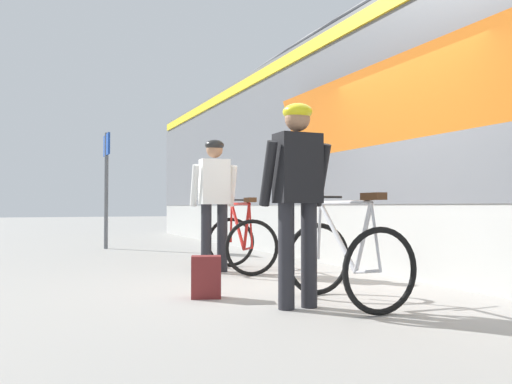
{
  "coord_description": "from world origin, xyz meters",
  "views": [
    {
      "loc": [
        -2.86,
        -4.64,
        0.87
      ],
      "look_at": [
        -0.29,
        1.13,
        1.05
      ],
      "focal_mm": 35.93,
      "sensor_mm": 36.0,
      "label": 1
    }
  ],
  "objects_px": {
    "train_car": "(407,139)",
    "backpack_on_platform": "(206,277)",
    "cyclist_far_in_dark": "(297,185)",
    "bicycle_far_silver": "(346,259)",
    "cyclist_near_in_white": "(214,193)",
    "bicycle_near_red": "(241,241)",
    "platform_sign_post": "(106,170)"
  },
  "relations": [
    {
      "from": "cyclist_near_in_white",
      "to": "bicycle_near_red",
      "type": "height_order",
      "value": "cyclist_near_in_white"
    },
    {
      "from": "cyclist_far_in_dark",
      "to": "bicycle_near_red",
      "type": "distance_m",
      "value": 2.65
    },
    {
      "from": "cyclist_far_in_dark",
      "to": "bicycle_far_silver",
      "type": "relative_size",
      "value": 1.61
    },
    {
      "from": "cyclist_far_in_dark",
      "to": "platform_sign_post",
      "type": "height_order",
      "value": "platform_sign_post"
    },
    {
      "from": "bicycle_near_red",
      "to": "bicycle_far_silver",
      "type": "relative_size",
      "value": 1.04
    },
    {
      "from": "bicycle_far_silver",
      "to": "backpack_on_platform",
      "type": "bearing_deg",
      "value": 142.38
    },
    {
      "from": "train_car",
      "to": "bicycle_far_silver",
      "type": "distance_m",
      "value": 4.33
    },
    {
      "from": "bicycle_near_red",
      "to": "bicycle_far_silver",
      "type": "distance_m",
      "value": 2.54
    },
    {
      "from": "cyclist_far_in_dark",
      "to": "backpack_on_platform",
      "type": "distance_m",
      "value": 1.29
    },
    {
      "from": "cyclist_near_in_white",
      "to": "bicycle_near_red",
      "type": "relative_size",
      "value": 1.55
    },
    {
      "from": "cyclist_far_in_dark",
      "to": "cyclist_near_in_white",
      "type": "bearing_deg",
      "value": 86.68
    },
    {
      "from": "train_car",
      "to": "backpack_on_platform",
      "type": "relative_size",
      "value": 49.36
    },
    {
      "from": "platform_sign_post",
      "to": "cyclist_near_in_white",
      "type": "bearing_deg",
      "value": -79.92
    },
    {
      "from": "train_car",
      "to": "backpack_on_platform",
      "type": "height_order",
      "value": "train_car"
    },
    {
      "from": "cyclist_far_in_dark",
      "to": "platform_sign_post",
      "type": "distance_m",
      "value": 7.09
    },
    {
      "from": "cyclist_far_in_dark",
      "to": "backpack_on_platform",
      "type": "bearing_deg",
      "value": 125.6
    },
    {
      "from": "bicycle_near_red",
      "to": "cyclist_far_in_dark",
      "type": "bearing_deg",
      "value": -101.44
    },
    {
      "from": "cyclist_far_in_dark",
      "to": "train_car",
      "type": "bearing_deg",
      "value": 37.42
    },
    {
      "from": "backpack_on_platform",
      "to": "bicycle_near_red",
      "type": "bearing_deg",
      "value": 77.01
    },
    {
      "from": "cyclist_near_in_white",
      "to": "bicycle_near_red",
      "type": "bearing_deg",
      "value": -8.69
    },
    {
      "from": "bicycle_near_red",
      "to": "platform_sign_post",
      "type": "relative_size",
      "value": 0.47
    },
    {
      "from": "bicycle_near_red",
      "to": "platform_sign_post",
      "type": "bearing_deg",
      "value": 104.33
    },
    {
      "from": "bicycle_near_red",
      "to": "platform_sign_post",
      "type": "xyz_separation_m",
      "value": [
        -1.15,
        4.52,
        1.22
      ]
    },
    {
      "from": "bicycle_far_silver",
      "to": "cyclist_far_in_dark",
      "type": "bearing_deg",
      "value": 177.45
    },
    {
      "from": "bicycle_near_red",
      "to": "train_car",
      "type": "bearing_deg",
      "value": 2.91
    },
    {
      "from": "bicycle_far_silver",
      "to": "cyclist_near_in_white",
      "type": "bearing_deg",
      "value": 97.35
    },
    {
      "from": "train_car",
      "to": "cyclist_far_in_dark",
      "type": "bearing_deg",
      "value": -142.58
    },
    {
      "from": "bicycle_near_red",
      "to": "backpack_on_platform",
      "type": "distance_m",
      "value": 2.05
    },
    {
      "from": "platform_sign_post",
      "to": "cyclist_far_in_dark",
      "type": "bearing_deg",
      "value": -84.77
    },
    {
      "from": "backpack_on_platform",
      "to": "platform_sign_post",
      "type": "bearing_deg",
      "value": 109.44
    },
    {
      "from": "train_car",
      "to": "bicycle_far_silver",
      "type": "relative_size",
      "value": 18.09
    },
    {
      "from": "cyclist_near_in_white",
      "to": "platform_sign_post",
      "type": "relative_size",
      "value": 0.73
    }
  ]
}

